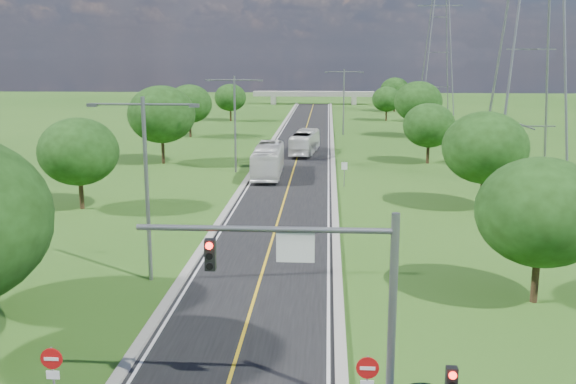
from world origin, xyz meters
TOP-DOWN VIEW (x-y plane):
  - ground at (0.00, 60.00)m, footprint 260.00×260.00m
  - road at (0.00, 66.00)m, footprint 8.00×150.00m
  - curb_left at (-4.25, 66.00)m, footprint 0.50×150.00m
  - curb_right at (4.25, 66.00)m, footprint 0.50×150.00m
  - signal_mast at (3.68, -1.00)m, footprint 8.54×0.33m
  - do_not_enter_left at (-5.60, -1.52)m, footprint 0.76×0.11m
  - do_not_enter_right at (5.00, -1.52)m, footprint 0.76×0.11m
  - speed_limit_sign at (5.20, 37.98)m, footprint 0.55×0.09m
  - overpass at (0.00, 140.00)m, footprint 30.00×3.00m
  - streetlight_near_left at (-6.00, 12.00)m, footprint 5.90×0.25m
  - streetlight_mid_left at (-6.00, 45.00)m, footprint 5.90×0.25m
  - streetlight_far_right at (6.00, 78.00)m, footprint 5.90×0.25m
  - power_tower_near at (22.00, 40.00)m, footprint 9.00×6.40m
  - power_tower_far at (26.00, 115.00)m, footprint 9.00×6.40m
  - tree_lb at (-16.00, 28.00)m, footprint 6.30×6.30m
  - tree_lc at (-15.00, 50.00)m, footprint 7.56×7.56m
  - tree_ld at (-17.00, 74.00)m, footprint 6.72×6.72m
  - tree_le at (-14.50, 98.00)m, footprint 5.88×5.88m
  - tree_ra at (14.00, 10.00)m, footprint 6.30×6.30m
  - tree_rb at (16.00, 30.00)m, footprint 6.72×6.72m
  - tree_rc at (15.00, 52.00)m, footprint 5.88×5.88m
  - tree_rd at (17.00, 76.00)m, footprint 7.14×7.14m
  - tree_re at (14.50, 100.00)m, footprint 5.46×5.46m
  - tree_rf at (18.00, 120.00)m, footprint 6.30×6.30m
  - bus_outbound at (0.80, 58.00)m, footprint 3.53×10.38m
  - bus_inbound at (-2.40, 43.08)m, footprint 2.83×11.31m

SIDE VIEW (x-z plane):
  - ground at x=0.00m, z-range 0.00..0.00m
  - road at x=0.00m, z-range 0.00..0.06m
  - curb_left at x=-4.25m, z-range 0.00..0.22m
  - curb_right at x=4.25m, z-range 0.00..0.22m
  - bus_outbound at x=0.80m, z-range 0.06..2.89m
  - speed_limit_sign at x=5.20m, z-range 0.40..2.80m
  - bus_inbound at x=-2.40m, z-range 0.06..3.20m
  - do_not_enter_left at x=-5.60m, z-range 0.52..3.02m
  - do_not_enter_right at x=5.00m, z-range 0.52..3.02m
  - overpass at x=0.00m, z-range 0.81..4.01m
  - tree_re at x=14.50m, z-range 0.85..7.20m
  - tree_le at x=-14.50m, z-range 0.91..7.75m
  - tree_rc at x=15.00m, z-range 0.91..7.75m
  - tree_lb at x=-16.00m, z-range 0.98..8.31m
  - tree_ra at x=14.00m, z-range 0.98..8.31m
  - tree_rf at x=18.00m, z-range 0.98..8.31m
  - signal_mast at x=3.68m, z-range 1.31..8.51m
  - tree_ld at x=-17.00m, z-range 1.05..8.86m
  - tree_rb at x=16.00m, z-range 1.05..8.86m
  - tree_rd at x=17.00m, z-range 1.11..9.42m
  - tree_lc at x=-15.00m, z-range 1.18..9.97m
  - streetlight_near_left at x=-6.00m, z-range 0.94..10.94m
  - streetlight_mid_left at x=-6.00m, z-range 0.94..10.94m
  - streetlight_far_right at x=6.00m, z-range 0.94..10.94m
  - power_tower_near at x=22.00m, z-range 0.01..28.01m
  - power_tower_far at x=26.00m, z-range 0.01..28.01m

